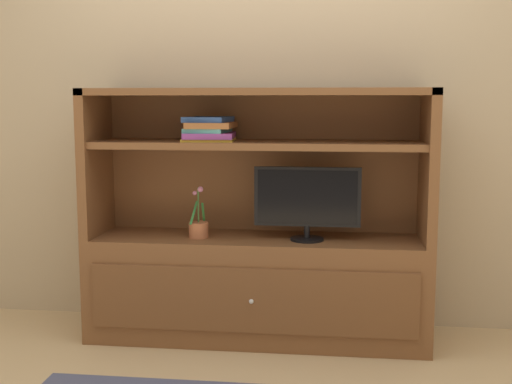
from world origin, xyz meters
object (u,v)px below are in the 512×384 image
(media_console, at_px, (257,259))
(potted_plant, at_px, (199,227))
(tv_monitor, at_px, (307,200))
(magazine_stack, at_px, (210,129))

(media_console, height_order, potted_plant, media_console)
(media_console, bearing_deg, potted_plant, -170.57)
(tv_monitor, xyz_separation_m, potted_plant, (-0.57, -0.00, -0.16))
(potted_plant, relative_size, magazine_stack, 0.80)
(potted_plant, xyz_separation_m, magazine_stack, (0.06, 0.04, 0.52))
(media_console, distance_m, potted_plant, 0.36)
(media_console, relative_size, tv_monitor, 3.28)
(tv_monitor, distance_m, potted_plant, 0.59)
(tv_monitor, distance_m, magazine_stack, 0.63)
(media_console, relative_size, magazine_stack, 5.26)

